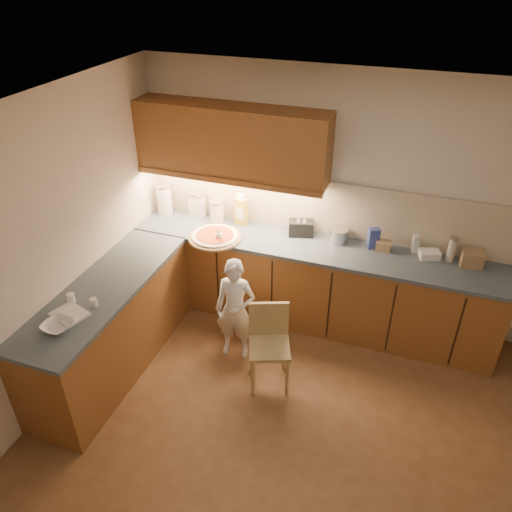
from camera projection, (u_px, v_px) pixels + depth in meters
name	position (u px, v px, depth m)	size (l,w,h in m)	color
room	(312.00, 284.00, 3.14)	(4.54, 4.50, 2.62)	brown
l_counter	(246.00, 297.00, 5.04)	(3.77, 2.62, 0.92)	brown
backsplash	(321.00, 207.00, 5.08)	(3.75, 0.02, 0.58)	beige
upper_cabinets	(231.00, 142.00, 4.86)	(1.95, 0.36, 0.73)	brown
pizza_on_board	(215.00, 237.00, 5.10)	(0.54, 0.54, 0.22)	#A28051
child	(235.00, 310.00, 4.75)	(0.39, 0.26, 1.07)	white
wooden_chair	(269.00, 339.00, 4.49)	(0.47, 0.47, 0.80)	tan
mixing_bowl	(58.00, 326.00, 3.90)	(0.23, 0.23, 0.06)	silver
canister_a	(164.00, 199.00, 5.51)	(0.17, 0.17, 0.35)	white
canister_b	(195.00, 204.00, 5.46)	(0.16, 0.16, 0.29)	white
canister_c	(200.00, 205.00, 5.45)	(0.14, 0.14, 0.27)	silver
canister_d	(217.00, 211.00, 5.36)	(0.15, 0.15, 0.25)	silver
oil_jug	(241.00, 211.00, 5.29)	(0.14, 0.12, 0.35)	gold
toaster	(301.00, 228.00, 5.14)	(0.28, 0.20, 0.16)	black
steel_pot	(339.00, 235.00, 5.03)	(0.19, 0.19, 0.14)	#BBBBC0
blue_box	(374.00, 238.00, 4.91)	(0.11, 0.07, 0.21)	#35479F
card_box_a	(383.00, 246.00, 4.90)	(0.14, 0.10, 0.10)	#A48658
white_bottle	(416.00, 244.00, 4.85)	(0.06, 0.06, 0.18)	silver
flat_pack	(429.00, 254.00, 4.79)	(0.19, 0.13, 0.08)	white
tall_jar	(452.00, 249.00, 4.69)	(0.08, 0.08, 0.25)	beige
card_box_b	(472.00, 258.00, 4.65)	(0.20, 0.16, 0.16)	#9B7C53
dough_cloth	(70.00, 314.00, 4.06)	(0.28, 0.22, 0.02)	silver
spice_jar_a	(71.00, 298.00, 4.19)	(0.06, 0.06, 0.09)	white
spice_jar_b	(94.00, 303.00, 4.14)	(0.06, 0.06, 0.08)	silver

